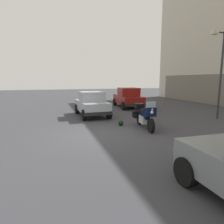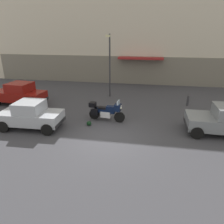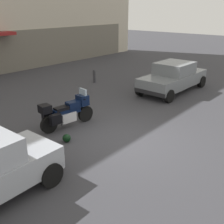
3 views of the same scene
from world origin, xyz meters
TOP-DOWN VIEW (x-y plane):
  - ground_plane at (0.00, 0.00)m, footprint 80.00×80.00m
  - building_facade_rear at (0.00, 13.61)m, footprint 32.72×3.40m
  - motorcycle at (-0.57, 2.29)m, footprint 2.26×0.89m
  - helmet at (-1.39, 1.36)m, footprint 0.28×0.28m
  - car_hatchback_near at (-7.53, 4.23)m, footprint 3.97×2.05m
  - car_compact_side at (-4.48, 0.51)m, footprint 3.52×1.80m
  - streetlamp_curbside at (-1.30, 7.30)m, footprint 0.28×0.94m
  - bollard_curbside at (4.80, 6.09)m, footprint 0.16×0.16m

SIDE VIEW (x-z plane):
  - ground_plane at x=0.00m, z-range 0.00..0.00m
  - helmet at x=-1.39m, z-range 0.00..0.28m
  - bollard_curbside at x=4.80m, z-range 0.03..0.81m
  - motorcycle at x=-0.57m, z-range -0.06..1.30m
  - car_compact_side at x=-4.48m, z-range -0.01..1.55m
  - car_hatchback_near at x=-7.53m, z-range -0.01..1.63m
  - streetlamp_curbside at x=-1.30m, z-range 0.52..5.51m
  - building_facade_rear at x=0.00m, z-range -0.05..13.93m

